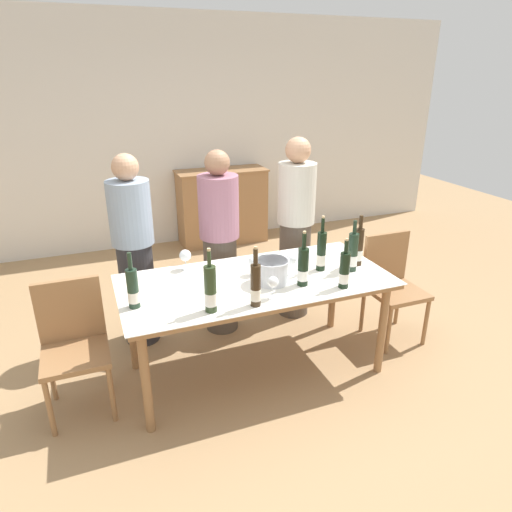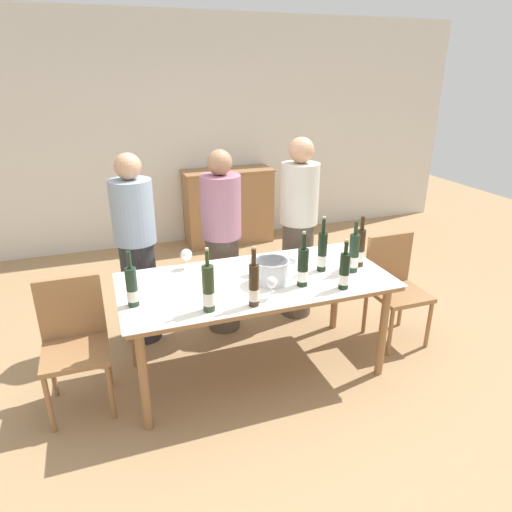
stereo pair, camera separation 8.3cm
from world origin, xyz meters
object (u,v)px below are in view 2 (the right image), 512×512
object	(u,v)px
dining_table	(256,288)
ice_bucket	(272,271)
wine_glass_1	(275,260)
wine_bottle_4	(360,248)
wine_bottle_1	(354,254)
person_host	(137,252)
wine_glass_0	(272,283)
wine_bottle_5	(303,268)
person_guest_right	(298,231)
wine_bottle_0	(208,290)
wine_bottle_7	(254,286)
wine_glass_4	(186,255)
wine_glass_3	(292,260)
sideboard_cabinet	(228,206)
chair_right_end	(394,281)
wine_glass_2	(254,262)
wine_bottle_6	(322,253)
chair_left_end	(74,336)
person_guest_left	(222,245)
wine_bottle_3	(344,272)
wine_bottle_2	(132,288)

from	to	relation	value
dining_table	ice_bucket	distance (m)	0.20
wine_glass_1	wine_bottle_4	bearing A→B (deg)	-9.30
wine_bottle_1	person_host	xyz separation A→B (m)	(-1.47, 0.86, -0.11)
wine_glass_0	wine_bottle_5	bearing A→B (deg)	21.89
wine_glass_0	wine_glass_1	bearing A→B (deg)	65.75
wine_glass_1	person_guest_right	distance (m)	0.81
wine_bottle_0	person_host	xyz separation A→B (m)	(-0.32, 1.08, -0.12)
wine_bottle_7	wine_glass_4	size ratio (longest dim) A/B	2.57
wine_glass_3	person_host	bearing A→B (deg)	143.49
wine_glass_0	ice_bucket	bearing A→B (deg)	69.80
sideboard_cabinet	wine_bottle_0	bearing A→B (deg)	-108.30
wine_glass_1	chair_right_end	distance (m)	1.13
ice_bucket	wine_glass_2	size ratio (longest dim) A/B	1.69
wine_bottle_6	wine_glass_1	distance (m)	0.35
chair_left_end	person_guest_left	xyz separation A→B (m)	(1.20, 0.61, 0.28)
ice_bucket	chair_right_end	xyz separation A→B (m)	(1.17, 0.17, -0.34)
wine_bottle_5	wine_bottle_6	bearing A→B (deg)	37.10
wine_bottle_6	wine_glass_0	world-z (taller)	wine_bottle_6
wine_glass_0	wine_glass_2	distance (m)	0.38
dining_table	person_guest_left	bearing A→B (deg)	94.61
sideboard_cabinet	person_guest_left	xyz separation A→B (m)	(-0.67, -2.12, 0.30)
ice_bucket	wine_glass_1	world-z (taller)	ice_bucket
wine_bottle_4	wine_bottle_6	distance (m)	0.31
ice_bucket	wine_bottle_7	world-z (taller)	wine_bottle_7
wine_bottle_3	chair_right_end	size ratio (longest dim) A/B	0.40
wine_bottle_3	person_host	world-z (taller)	person_host
wine_bottle_2	wine_bottle_5	bearing A→B (deg)	-4.68
wine_glass_0	wine_glass_2	xyz separation A→B (m)	(0.01, 0.38, -0.01)
person_guest_left	wine_glass_2	bearing A→B (deg)	-83.12
wine_bottle_2	wine_bottle_4	bearing A→B (deg)	2.46
sideboard_cabinet	wine_bottle_0	world-z (taller)	wine_bottle_0
wine_bottle_6	wine_bottle_5	bearing A→B (deg)	-142.90
wine_glass_4	wine_bottle_1	bearing A→B (deg)	-22.10
wine_bottle_5	wine_glass_4	size ratio (longest dim) A/B	2.53
ice_bucket	chair_left_end	size ratio (longest dim) A/B	0.27
chair_right_end	wine_glass_0	bearing A→B (deg)	-162.77
sideboard_cabinet	wine_bottle_4	bearing A→B (deg)	-85.92
dining_table	wine_glass_2	bearing A→B (deg)	77.85
dining_table	wine_glass_0	xyz separation A→B (m)	(0.00, -0.30, 0.18)
sideboard_cabinet	wine_glass_1	size ratio (longest dim) A/B	8.13
wine_bottle_0	wine_bottle_2	size ratio (longest dim) A/B	1.13
wine_glass_0	wine_bottle_3	bearing A→B (deg)	-3.26
wine_glass_3	chair_left_end	distance (m)	1.57
wine_bottle_0	chair_left_end	size ratio (longest dim) A/B	0.47
wine_bottle_5	person_guest_left	world-z (taller)	person_guest_left
wine_bottle_3	wine_glass_2	world-z (taller)	wine_bottle_3
wine_bottle_0	wine_glass_1	size ratio (longest dim) A/B	2.91
person_guest_right	person_host	bearing A→B (deg)	178.49
chair_right_end	dining_table	bearing A→B (deg)	-176.11
wine_bottle_6	chair_left_end	distance (m)	1.81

